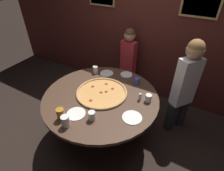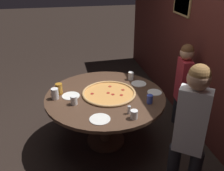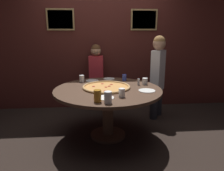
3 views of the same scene
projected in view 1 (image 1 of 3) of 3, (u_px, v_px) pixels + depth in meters
The scene contains 17 objects.
ground_plane at pixel (102, 132), 2.77m from camera, with size 24.00×24.00×0.00m, color black.
back_wall at pixel (143, 26), 2.97m from camera, with size 6.40×0.08×2.60m.
dining_table at pixel (101, 103), 2.41m from camera, with size 1.54×1.54×0.74m.
giant_pizza at pixel (102, 92), 2.37m from camera, with size 0.70×0.70×0.03m.
drink_cup_by_shaker at pixel (148, 98), 2.21m from camera, with size 0.08×0.08×0.10m, color white.
drink_cup_centre_back at pixel (137, 81), 2.52m from camera, with size 0.07×0.07×0.11m, color #384CB7.
drink_cup_front_edge at pixel (65, 121), 1.87m from camera, with size 0.09×0.09×0.14m, color white.
drink_cup_near_right at pixel (95, 70), 2.78m from camera, with size 0.08×0.08×0.11m, color white.
drink_cup_far_left at pixel (92, 116), 1.96m from camera, with size 0.08×0.08×0.11m, color white.
drink_cup_near_left at pixel (61, 114), 1.95m from camera, with size 0.09×0.09×0.14m, color #BC7A23.
white_plate_left_side at pixel (132, 117), 2.01m from camera, with size 0.23×0.23×0.01m, color white.
white_plate_beside_cup at pixel (76, 114), 2.05m from camera, with size 0.23×0.23×0.01m, color white.
white_plate_far_back at pixel (107, 73), 2.79m from camera, with size 0.21×0.21×0.01m, color white.
white_plate_right_side at pixel (126, 74), 2.76m from camera, with size 0.19×0.19×0.01m, color white.
condiment_shaker at pixel (140, 97), 2.24m from camera, with size 0.04×0.04×0.10m.
diner_side_right at pixel (185, 84), 2.39m from camera, with size 0.33×0.37×1.47m.
diner_side_left at pixel (128, 59), 3.21m from camera, with size 0.33×0.19×1.30m.
Camera 1 is at (1.04, -1.50, 2.21)m, focal length 28.00 mm.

